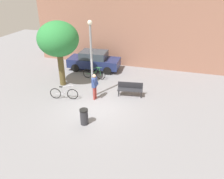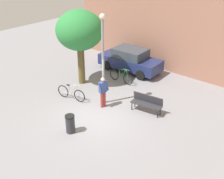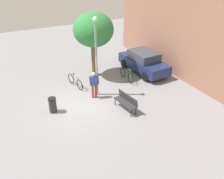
{
  "view_description": "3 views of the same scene",
  "coord_description": "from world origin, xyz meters",
  "px_view_note": "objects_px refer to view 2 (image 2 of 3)",
  "views": [
    {
      "loc": [
        3.97,
        -10.32,
        6.79
      ],
      "look_at": [
        0.54,
        1.4,
        0.59
      ],
      "focal_mm": 35.04,
      "sensor_mm": 36.0,
      "label": 1
    },
    {
      "loc": [
        8.3,
        -8.65,
        7.63
      ],
      "look_at": [
        -0.31,
        1.52,
        0.83
      ],
      "focal_mm": 45.77,
      "sensor_mm": 36.0,
      "label": 2
    },
    {
      "loc": [
        11.7,
        -4.11,
        7.72
      ],
      "look_at": [
        0.3,
        1.79,
        0.7
      ],
      "focal_mm": 40.0,
      "sensor_mm": 36.0,
      "label": 3
    }
  ],
  "objects_px": {
    "plaza_tree": "(80,31)",
    "bicycle_green": "(121,76)",
    "person_by_lamppost": "(103,90)",
    "park_bench": "(147,102)",
    "lamppost": "(103,54)",
    "parked_car_navy": "(130,60)",
    "bicycle_silver": "(71,93)",
    "trash_bin": "(70,124)"
  },
  "relations": [
    {
      "from": "person_by_lamppost",
      "to": "lamppost",
      "type": "bearing_deg",
      "value": 129.02
    },
    {
      "from": "park_bench",
      "to": "bicycle_green",
      "type": "bearing_deg",
      "value": 149.26
    },
    {
      "from": "parked_car_navy",
      "to": "trash_bin",
      "type": "relative_size",
      "value": 4.92
    },
    {
      "from": "person_by_lamppost",
      "to": "plaza_tree",
      "type": "xyz_separation_m",
      "value": [
        -2.94,
        1.34,
        2.28
      ]
    },
    {
      "from": "plaza_tree",
      "to": "bicycle_silver",
      "type": "relative_size",
      "value": 2.49
    },
    {
      "from": "bicycle_silver",
      "to": "parked_car_navy",
      "type": "height_order",
      "value": "parked_car_navy"
    },
    {
      "from": "lamppost",
      "to": "person_by_lamppost",
      "type": "bearing_deg",
      "value": -50.98
    },
    {
      "from": "person_by_lamppost",
      "to": "park_bench",
      "type": "relative_size",
      "value": 1.01
    },
    {
      "from": "parked_car_navy",
      "to": "plaza_tree",
      "type": "bearing_deg",
      "value": -108.26
    },
    {
      "from": "lamppost",
      "to": "bicycle_silver",
      "type": "height_order",
      "value": "lamppost"
    },
    {
      "from": "park_bench",
      "to": "bicycle_silver",
      "type": "relative_size",
      "value": 0.92
    },
    {
      "from": "person_by_lamppost",
      "to": "parked_car_navy",
      "type": "distance_m",
      "value": 5.08
    },
    {
      "from": "parked_car_navy",
      "to": "bicycle_silver",
      "type": "bearing_deg",
      "value": -90.34
    },
    {
      "from": "person_by_lamppost",
      "to": "bicycle_green",
      "type": "height_order",
      "value": "person_by_lamppost"
    },
    {
      "from": "park_bench",
      "to": "bicycle_green",
      "type": "relative_size",
      "value": 0.91
    },
    {
      "from": "park_bench",
      "to": "parked_car_navy",
      "type": "relative_size",
      "value": 0.39
    },
    {
      "from": "bicycle_green",
      "to": "lamppost",
      "type": "bearing_deg",
      "value": -71.07
    },
    {
      "from": "plaza_tree",
      "to": "person_by_lamppost",
      "type": "bearing_deg",
      "value": -24.44
    },
    {
      "from": "plaza_tree",
      "to": "bicycle_green",
      "type": "xyz_separation_m",
      "value": [
        1.79,
        1.6,
        -2.86
      ]
    },
    {
      "from": "bicycle_green",
      "to": "bicycle_silver",
      "type": "bearing_deg",
      "value": -101.37
    },
    {
      "from": "park_bench",
      "to": "plaza_tree",
      "type": "distance_m",
      "value": 5.66
    },
    {
      "from": "park_bench",
      "to": "trash_bin",
      "type": "distance_m",
      "value": 4.05
    },
    {
      "from": "lamppost",
      "to": "parked_car_navy",
      "type": "xyz_separation_m",
      "value": [
        -1.57,
        4.42,
        -2.02
      ]
    },
    {
      "from": "bicycle_green",
      "to": "trash_bin",
      "type": "height_order",
      "value": "bicycle_green"
    },
    {
      "from": "bicycle_green",
      "to": "trash_bin",
      "type": "relative_size",
      "value": 2.08
    },
    {
      "from": "lamppost",
      "to": "plaza_tree",
      "type": "xyz_separation_m",
      "value": [
        -2.69,
        1.03,
        0.45
      ]
    },
    {
      "from": "bicycle_green",
      "to": "parked_car_navy",
      "type": "relative_size",
      "value": 0.42
    },
    {
      "from": "lamppost",
      "to": "trash_bin",
      "type": "distance_m",
      "value": 3.85
    },
    {
      "from": "plaza_tree",
      "to": "park_bench",
      "type": "bearing_deg",
      "value": -3.31
    },
    {
      "from": "park_bench",
      "to": "bicycle_green",
      "type": "xyz_separation_m",
      "value": [
        -3.18,
        1.89,
        -0.16
      ]
    },
    {
      "from": "bicycle_silver",
      "to": "bicycle_green",
      "type": "height_order",
      "value": "same"
    },
    {
      "from": "lamppost",
      "to": "park_bench",
      "type": "relative_size",
      "value": 2.89
    },
    {
      "from": "bicycle_green",
      "to": "trash_bin",
      "type": "bearing_deg",
      "value": -74.53
    },
    {
      "from": "lamppost",
      "to": "bicycle_silver",
      "type": "bearing_deg",
      "value": -152.02
    },
    {
      "from": "plaza_tree",
      "to": "bicycle_green",
      "type": "bearing_deg",
      "value": 41.86
    },
    {
      "from": "plaza_tree",
      "to": "lamppost",
      "type": "bearing_deg",
      "value": -20.86
    },
    {
      "from": "bicycle_silver",
      "to": "trash_bin",
      "type": "distance_m",
      "value": 3.09
    },
    {
      "from": "person_by_lamppost",
      "to": "bicycle_silver",
      "type": "height_order",
      "value": "person_by_lamppost"
    },
    {
      "from": "parked_car_navy",
      "to": "trash_bin",
      "type": "distance_m",
      "value": 7.73
    },
    {
      "from": "person_by_lamppost",
      "to": "park_bench",
      "type": "xyz_separation_m",
      "value": [
        2.02,
        1.05,
        -0.42
      ]
    },
    {
      "from": "bicycle_silver",
      "to": "person_by_lamppost",
      "type": "bearing_deg",
      "value": 16.17
    },
    {
      "from": "plaza_tree",
      "to": "parked_car_navy",
      "type": "distance_m",
      "value": 4.35
    }
  ]
}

